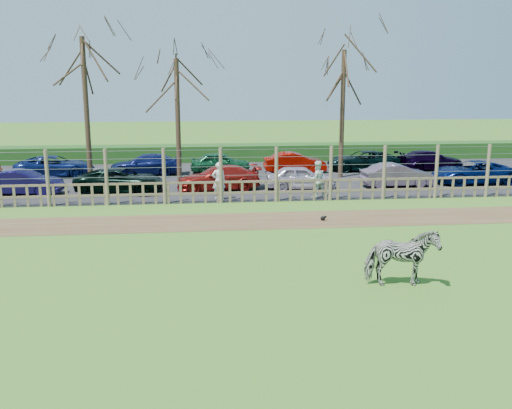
{
  "coord_description": "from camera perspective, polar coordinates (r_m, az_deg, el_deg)",
  "views": [
    {
      "loc": [
        -1.06,
        -17.11,
        5.43
      ],
      "look_at": [
        1.0,
        2.5,
        1.1
      ],
      "focal_mm": 40.0,
      "sensor_mm": 36.0,
      "label": 1
    }
  ],
  "objects": [
    {
      "name": "car_11",
      "position": [
        33.79,
        3.9,
        4.2
      ],
      "size": [
        3.65,
        1.29,
        1.2
      ],
      "primitive_type": "imported",
      "rotation": [
        0.0,
        0.0,
        1.58
      ],
      "color": "#970B02",
      "rests_on": "asphalt"
    },
    {
      "name": "car_4",
      "position": [
        28.62,
        4.5,
        2.71
      ],
      "size": [
        3.61,
        1.66,
        1.2
      ],
      "primitive_type": "imported",
      "rotation": [
        0.0,
        0.0,
        1.5
      ],
      "color": "#C2B0C3",
      "rests_on": "asphalt"
    },
    {
      "name": "ground",
      "position": [
        17.98,
        -2.35,
        -5.2
      ],
      "size": [
        120.0,
        120.0,
        0.0
      ],
      "primitive_type": "plane",
      "color": "#5F9B36",
      "rests_on": "ground"
    },
    {
      "name": "asphalt",
      "position": [
        32.09,
        -4.02,
        2.65
      ],
      "size": [
        44.0,
        13.0,
        0.04
      ],
      "primitive_type": "cube",
      "color": "#232326",
      "rests_on": "ground"
    },
    {
      "name": "fence",
      "position": [
        25.55,
        -3.52,
        1.93
      ],
      "size": [
        30.16,
        0.16,
        2.5
      ],
      "color": "brown",
      "rests_on": "ground"
    },
    {
      "name": "car_1",
      "position": [
        29.35,
        -22.27,
        2.06
      ],
      "size": [
        3.72,
        1.52,
        1.2
      ],
      "primitive_type": "imported",
      "rotation": [
        0.0,
        0.0,
        1.5
      ],
      "color": "#120D3F",
      "rests_on": "asphalt"
    },
    {
      "name": "zebra",
      "position": [
        15.69,
        14.34,
        -5.19
      ],
      "size": [
        1.93,
        0.97,
        1.59
      ],
      "primitive_type": "imported",
      "rotation": [
        0.0,
        0.0,
        1.51
      ],
      "color": "gray",
      "rests_on": "ground"
    },
    {
      "name": "car_2",
      "position": [
        28.41,
        -13.39,
        2.34
      ],
      "size": [
        4.5,
        2.43,
        1.2
      ],
      "primitive_type": "imported",
      "rotation": [
        0.0,
        0.0,
        1.47
      ],
      "color": "black",
      "rests_on": "asphalt"
    },
    {
      "name": "car_5",
      "position": [
        30.1,
        13.9,
        2.86
      ],
      "size": [
        3.71,
        1.47,
        1.2
      ],
      "primitive_type": "imported",
      "rotation": [
        0.0,
        0.0,
        1.63
      ],
      "color": "#65526B",
      "rests_on": "asphalt"
    },
    {
      "name": "tree_right",
      "position": [
        32.14,
        8.72,
        11.91
      ],
      "size": [
        4.8,
        4.8,
        7.35
      ],
      "color": "#3D2B1E",
      "rests_on": "ground"
    },
    {
      "name": "car_12",
      "position": [
        35.11,
        10.66,
        4.33
      ],
      "size": [
        4.45,
        2.29,
        1.2
      ],
      "primitive_type": "imported",
      "rotation": [
        0.0,
        0.0,
        4.64
      ],
      "color": "black",
      "rests_on": "asphalt"
    },
    {
      "name": "visitor_b",
      "position": [
        26.63,
        6.1,
        2.53
      ],
      "size": [
        0.97,
        0.84,
        1.72
      ],
      "primitive_type": "imported",
      "rotation": [
        0.0,
        0.0,
        3.38
      ],
      "color": "silver",
      "rests_on": "asphalt"
    },
    {
      "name": "car_9",
      "position": [
        33.58,
        -10.99,
        3.96
      ],
      "size": [
        4.18,
        1.8,
        1.2
      ],
      "primitive_type": "imported",
      "rotation": [
        0.0,
        0.0,
        4.68
      ],
      "color": "#0C1548",
      "rests_on": "asphalt"
    },
    {
      "name": "crow",
      "position": [
        22.57,
        6.73,
        -1.37
      ],
      "size": [
        0.25,
        0.18,
        0.2
      ],
      "color": "black",
      "rests_on": "ground"
    },
    {
      "name": "visitor_a",
      "position": [
        26.09,
        -3.75,
        2.36
      ],
      "size": [
        0.7,
        0.53,
        1.72
      ],
      "primitive_type": "imported",
      "rotation": [
        0.0,
        0.0,
        3.34
      ],
      "color": "silver",
      "rests_on": "asphalt"
    },
    {
      "name": "dirt_strip",
      "position": [
        22.3,
        -3.09,
        -1.71
      ],
      "size": [
        34.0,
        2.8,
        0.01
      ],
      "primitive_type": "cube",
      "color": "brown",
      "rests_on": "ground"
    },
    {
      "name": "car_6",
      "position": [
        32.31,
        20.87,
        3.04
      ],
      "size": [
        4.37,
        2.11,
        1.2
      ],
      "primitive_type": "imported",
      "rotation": [
        0.0,
        0.0,
        4.74
      ],
      "color": "#051349",
      "rests_on": "asphalt"
    },
    {
      "name": "car_3",
      "position": [
        28.51,
        -3.78,
        2.68
      ],
      "size": [
        4.28,
        2.08,
        1.2
      ],
      "primitive_type": "imported",
      "rotation": [
        0.0,
        0.0,
        4.81
      ],
      "color": "maroon",
      "rests_on": "asphalt"
    },
    {
      "name": "car_13",
      "position": [
        36.21,
        17.01,
        4.24
      ],
      "size": [
        4.32,
        2.22,
        1.2
      ],
      "primitive_type": "imported",
      "rotation": [
        0.0,
        0.0,
        1.71
      ],
      "color": "black",
      "rests_on": "asphalt"
    },
    {
      "name": "car_10",
      "position": [
        33.86,
        -3.59,
        4.23
      ],
      "size": [
        3.53,
        1.44,
        1.2
      ],
      "primitive_type": "imported",
      "rotation": [
        0.0,
        0.0,
        1.58
      ],
      "color": "#13542D",
      "rests_on": "asphalt"
    },
    {
      "name": "hedge",
      "position": [
        38.93,
        -4.4,
        5.14
      ],
      "size": [
        46.0,
        2.0,
        1.1
      ],
      "primitive_type": "cube",
      "color": "#1E4716",
      "rests_on": "ground"
    },
    {
      "name": "tree_left",
      "position": [
        30.11,
        -16.8,
        12.22
      ],
      "size": [
        4.8,
        4.8,
        7.88
      ],
      "color": "#3D2B1E",
      "rests_on": "ground"
    },
    {
      "name": "car_8",
      "position": [
        34.23,
        -19.47,
        3.63
      ],
      "size": [
        4.5,
        2.42,
        1.2
      ],
      "primitive_type": "imported",
      "rotation": [
        0.0,
        0.0,
        1.67
      ],
      "color": "#0D1A52",
      "rests_on": "asphalt"
    },
    {
      "name": "tree_mid",
      "position": [
        30.63,
        -7.9,
        11.22
      ],
      "size": [
        4.8,
        4.8,
        6.83
      ],
      "color": "#3D2B1E",
      "rests_on": "ground"
    }
  ]
}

